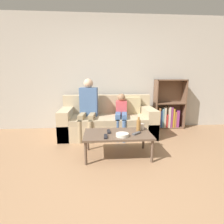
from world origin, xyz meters
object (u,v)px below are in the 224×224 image
Objects in this scene: bookshelf at (168,110)px; person_adult at (88,104)px; bottle at (138,125)px; couch at (108,122)px; tv_remote_1 at (106,136)px; tv_remote_2 at (109,132)px; coffee_table at (118,135)px; person_child at (121,113)px; snack_bowl at (122,135)px; cup_near at (142,127)px; tv_remote_0 at (137,133)px.

person_adult is (-1.88, -0.51, 0.24)m from bookshelf.
person_adult is at bearing 133.32° from bottle.
tv_remote_1 is at bearing -94.65° from couch.
couch reaches higher than tv_remote_2.
tv_remote_1 is at bearing -139.53° from coffee_table.
person_child is 5.15× the size of tv_remote_2.
tv_remote_2 is (-0.04, -0.99, 0.10)m from couch.
cup_near is at bearing 39.92° from snack_bowl.
couch reaches higher than snack_bowl.
person_adult is (-0.41, -0.08, 0.39)m from couch.
person_child is 1.07m from snack_bowl.
cup_near is (0.25, -0.75, -0.08)m from person_child.
snack_bowl is (0.05, -0.14, 0.06)m from coffee_table.
tv_remote_1 is (-0.61, -0.33, -0.04)m from cup_near.
person_child is at bearing 79.47° from coffee_table.
coffee_table is at bearing 42.31° from tv_remote_1.
snack_bowl is 0.37m from bottle.
cup_near is 0.48m from snack_bowl.
person_adult is 1.35× the size of person_child.
person_child reaches higher than couch.
snack_bowl is (-0.23, -0.09, 0.01)m from tv_remote_0.
tv_remote_2 reaches higher than coffee_table.
person_child is 0.98m from tv_remote_0.
couch is 0.57m from person_adult.
coffee_table is 6.06× the size of tv_remote_2.
bookshelf is 6.77× the size of tv_remote_1.
bookshelf is 2.08m from tv_remote_2.
person_adult is 1.25m from cup_near.
cup_near reaches higher than coffee_table.
cup_near is 0.69m from tv_remote_1.
couch is 20.09× the size of cup_near.
tv_remote_0 is (0.12, -0.96, -0.12)m from person_child.
tv_remote_0 is 0.84× the size of snack_bowl.
bottle is at bearing 1.93° from tv_remote_2.
tv_remote_0 reaches higher than coffee_table.
snack_bowl is at bearing -69.90° from coffee_table.
bookshelf is 5.04× the size of bottle.
tv_remote_0 is (-1.09, -1.54, -0.05)m from bookshelf.
tv_remote_1 is at bearing -175.77° from snack_bowl.
couch is 1.54m from bookshelf.
couch is at bearing -163.57° from bookshelf.
person_adult is 6.97× the size of tv_remote_2.
couch is 1.08m from bottle.
couch is 1.00m from tv_remote_2.
snack_bowl reaches higher than tv_remote_1.
tv_remote_2 is (0.06, 0.22, 0.00)m from tv_remote_1.
bookshelf reaches higher than tv_remote_1.
couch is 1.18m from tv_remote_0.
coffee_table is 0.29m from tv_remote_0.
snack_bowl reaches higher than coffee_table.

